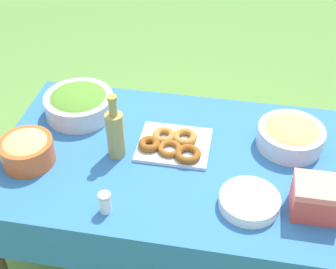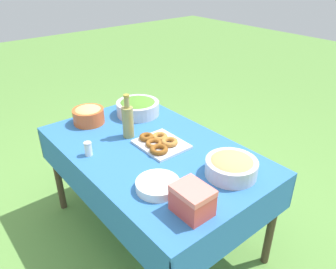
% 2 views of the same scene
% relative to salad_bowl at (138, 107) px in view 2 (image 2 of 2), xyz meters
% --- Properties ---
extents(ground_plane, '(14.00, 14.00, 0.00)m').
position_rel_salad_bowl_xyz_m(ground_plane, '(0.47, -0.22, -0.78)').
color(ground_plane, '#609342').
extents(picnic_table, '(1.47, 0.92, 0.71)m').
position_rel_salad_bowl_xyz_m(picnic_table, '(0.47, -0.22, -0.15)').
color(picnic_table, '#2D6BB2').
rests_on(picnic_table, ground_plane).
extents(salad_bowl, '(0.32, 0.32, 0.12)m').
position_rel_salad_bowl_xyz_m(salad_bowl, '(0.00, 0.00, 0.00)').
color(salad_bowl, silver).
rests_on(salad_bowl, picnic_table).
extents(pasta_bowl, '(0.22, 0.22, 0.13)m').
position_rel_salad_bowl_xyz_m(pasta_bowl, '(-0.11, -0.36, 0.00)').
color(pasta_bowl, '#E05B28').
rests_on(pasta_bowl, picnic_table).
extents(donut_platter, '(0.31, 0.29, 0.05)m').
position_rel_salad_bowl_xyz_m(donut_platter, '(0.48, -0.17, -0.04)').
color(donut_platter, silver).
rests_on(donut_platter, picnic_table).
extents(plate_stack, '(0.23, 0.23, 0.05)m').
position_rel_salad_bowl_xyz_m(plate_stack, '(0.82, -0.45, -0.04)').
color(plate_stack, white).
rests_on(plate_stack, picnic_table).
extents(olive_oil_bottle, '(0.08, 0.08, 0.30)m').
position_rel_salad_bowl_xyz_m(olive_oil_bottle, '(0.25, -0.25, 0.05)').
color(olive_oil_bottle, '#998E4C').
rests_on(olive_oil_bottle, picnic_table).
extents(bread_bowl, '(0.29, 0.29, 0.11)m').
position_rel_salad_bowl_xyz_m(bread_bowl, '(0.97, -0.06, -0.01)').
color(bread_bowl, silver).
rests_on(bread_bowl, picnic_table).
extents(cooler_box, '(0.18, 0.15, 0.14)m').
position_rel_salad_bowl_xyz_m(cooler_box, '(1.06, -0.43, 0.01)').
color(cooler_box, '#E04C42').
rests_on(cooler_box, picnic_table).
extents(salt_shaker, '(0.05, 0.05, 0.09)m').
position_rel_salad_bowl_xyz_m(salt_shaker, '(0.29, -0.57, -0.02)').
color(salt_shaker, white).
rests_on(salt_shaker, picnic_table).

